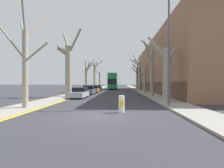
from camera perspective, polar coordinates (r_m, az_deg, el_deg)
ground_plane at (r=10.17m, az=-5.15°, el=-10.50°), size 300.00×300.00×0.00m
sidewalk_left at (r=60.38m, az=-4.29°, el=-1.31°), size 2.47×120.00×0.12m
sidewalk_right at (r=60.10m, az=7.31°, el=-1.32°), size 2.47×120.00×0.12m
building_facade_right at (r=39.35m, az=19.01°, el=4.99°), size 10.08×44.28×10.12m
kerb_line_stripe at (r=60.23m, az=-2.96°, el=-1.36°), size 0.24×120.00×0.01m
street_tree_left_0 at (r=14.29m, az=-26.52°, el=6.75°), size 4.25×3.85×7.75m
street_tree_left_1 at (r=24.22m, az=-14.06°, el=5.41°), size 3.72×2.68×9.01m
street_tree_left_2 at (r=36.00m, az=-8.35°, el=2.28°), size 2.62×3.79×6.32m
street_tree_left_3 at (r=46.88m, az=-5.71°, el=3.02°), size 3.94×2.21×8.12m
street_tree_left_4 at (r=58.62m, az=-4.07°, el=1.55°), size 2.09×2.46×6.36m
street_tree_right_0 at (r=17.89m, az=17.05°, el=4.01°), size 3.03×3.15×7.04m
street_tree_right_1 at (r=24.86m, az=12.85°, el=5.67°), size 3.30×3.13×8.78m
street_tree_right_2 at (r=31.70m, az=10.27°, el=2.16°), size 2.46×2.13×7.00m
street_tree_right_3 at (r=39.76m, az=8.87°, el=3.25°), size 3.51×3.15×8.25m
street_tree_right_4 at (r=46.60m, az=8.19°, el=2.19°), size 2.69×3.53×6.99m
double_decker_bus at (r=50.24m, az=0.31°, el=1.17°), size 2.45×10.83×4.48m
parked_car_0 at (r=22.31m, az=-10.53°, el=-2.86°), size 1.70×4.27×1.34m
parked_car_1 at (r=28.45m, az=-7.61°, el=-2.04°), size 1.72×3.96×1.48m
parked_car_2 at (r=33.46m, az=-6.03°, el=-1.73°), size 1.89×4.10×1.37m
parked_car_3 at (r=38.59m, az=-4.85°, el=-1.41°), size 1.75×4.09×1.39m
lamp_post at (r=14.90m, az=17.72°, el=11.91°), size 1.40×0.20×8.85m
traffic_bollard at (r=11.33m, az=3.14°, el=-6.55°), size 0.37×0.38×1.10m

